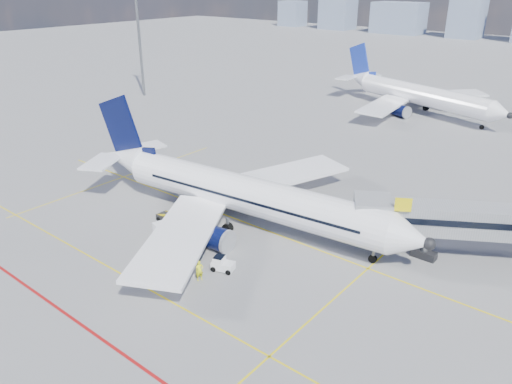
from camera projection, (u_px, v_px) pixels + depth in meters
ground at (188, 253)px, 45.53m from camera, size 420.00×420.00×0.00m
apron_markings at (151, 269)px, 43.08m from camera, size 90.00×35.12×0.01m
floodlight_mast_nw at (138, 28)px, 100.39m from camera, size 3.20×0.61×25.45m
main_aircraft at (236, 192)px, 50.21m from camera, size 38.90×33.85×11.37m
second_aircraft at (416, 94)px, 91.78m from camera, size 36.38×31.02×10.96m
baggage_tug at (222, 264)px, 42.65m from camera, size 2.15×1.68×1.33m
cargo_dolly at (169, 237)px, 45.80m from camera, size 4.30×2.84×2.17m
belt_loader at (174, 219)px, 50.59m from camera, size 5.47×1.61×2.22m
ramp_worker at (199, 271)px, 41.17m from camera, size 0.67×0.78×1.82m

